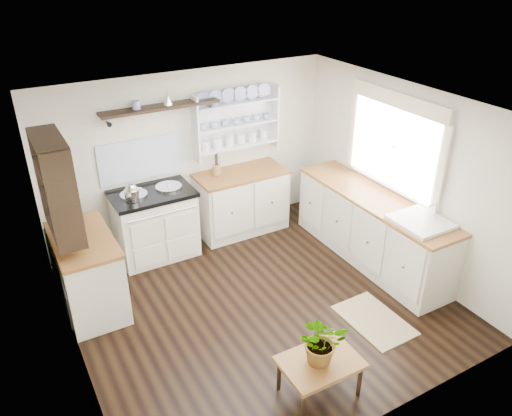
# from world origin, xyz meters

# --- Properties ---
(floor) EXTENTS (4.00, 3.80, 0.01)m
(floor) POSITION_xyz_m (0.00, 0.00, 0.00)
(floor) COLOR black
(floor) RESTS_ON ground
(wall_back) EXTENTS (4.00, 0.02, 2.30)m
(wall_back) POSITION_xyz_m (0.00, 1.90, 1.15)
(wall_back) COLOR beige
(wall_back) RESTS_ON ground
(wall_right) EXTENTS (0.02, 3.80, 2.30)m
(wall_right) POSITION_xyz_m (2.00, 0.00, 1.15)
(wall_right) COLOR beige
(wall_right) RESTS_ON ground
(wall_left) EXTENTS (0.02, 3.80, 2.30)m
(wall_left) POSITION_xyz_m (-2.00, 0.00, 1.15)
(wall_left) COLOR beige
(wall_left) RESTS_ON ground
(ceiling) EXTENTS (4.00, 3.80, 0.01)m
(ceiling) POSITION_xyz_m (0.00, 0.00, 2.30)
(ceiling) COLOR white
(ceiling) RESTS_ON wall_back
(window) EXTENTS (0.08, 1.55, 1.22)m
(window) POSITION_xyz_m (1.95, 0.15, 1.56)
(window) COLOR white
(window) RESTS_ON wall_right
(aga_cooker) EXTENTS (1.03, 0.72, 0.95)m
(aga_cooker) POSITION_xyz_m (-0.69, 1.57, 0.47)
(aga_cooker) COLOR silver
(aga_cooker) RESTS_ON floor
(back_cabinets) EXTENTS (1.27, 0.63, 0.90)m
(back_cabinets) POSITION_xyz_m (0.60, 1.60, 0.46)
(back_cabinets) COLOR beige
(back_cabinets) RESTS_ON floor
(right_cabinets) EXTENTS (0.62, 2.43, 0.90)m
(right_cabinets) POSITION_xyz_m (1.70, 0.10, 0.46)
(right_cabinets) COLOR beige
(right_cabinets) RESTS_ON floor
(belfast_sink) EXTENTS (0.55, 0.60, 0.45)m
(belfast_sink) POSITION_xyz_m (1.70, -0.65, 0.80)
(belfast_sink) COLOR white
(belfast_sink) RESTS_ON right_cabinets
(left_cabinets) EXTENTS (0.62, 1.13, 0.90)m
(left_cabinets) POSITION_xyz_m (-1.70, 0.90, 0.46)
(left_cabinets) COLOR beige
(left_cabinets) RESTS_ON floor
(plate_rack) EXTENTS (1.20, 0.22, 0.90)m
(plate_rack) POSITION_xyz_m (0.65, 1.86, 1.56)
(plate_rack) COLOR white
(plate_rack) RESTS_ON wall_back
(high_shelf) EXTENTS (1.50, 0.29, 0.16)m
(high_shelf) POSITION_xyz_m (-0.40, 1.78, 1.91)
(high_shelf) COLOR black
(high_shelf) RESTS_ON wall_back
(left_shelving) EXTENTS (0.28, 0.80, 1.05)m
(left_shelving) POSITION_xyz_m (-1.84, 0.90, 1.55)
(left_shelving) COLOR black
(left_shelving) RESTS_ON wall_left
(kettle) EXTENTS (0.17, 0.17, 0.21)m
(kettle) POSITION_xyz_m (-0.97, 1.45, 1.04)
(kettle) COLOR silver
(kettle) RESTS_ON aga_cooker
(utensil_crock) EXTENTS (0.11, 0.11, 0.13)m
(utensil_crock) POSITION_xyz_m (0.27, 1.68, 0.97)
(utensil_crock) COLOR #9B6938
(utensil_crock) RESTS_ON back_cabinets
(center_table) EXTENTS (0.72, 0.52, 0.39)m
(center_table) POSITION_xyz_m (-0.19, -1.40, 0.34)
(center_table) COLOR brown
(center_table) RESTS_ON floor
(potted_plant) EXTENTS (0.52, 0.48, 0.46)m
(potted_plant) POSITION_xyz_m (-0.19, -1.40, 0.62)
(potted_plant) COLOR #3F7233
(potted_plant) RESTS_ON center_table
(floor_rug) EXTENTS (0.56, 0.86, 0.02)m
(floor_rug) POSITION_xyz_m (0.93, -0.90, 0.01)
(floor_rug) COLOR #897150
(floor_rug) RESTS_ON floor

